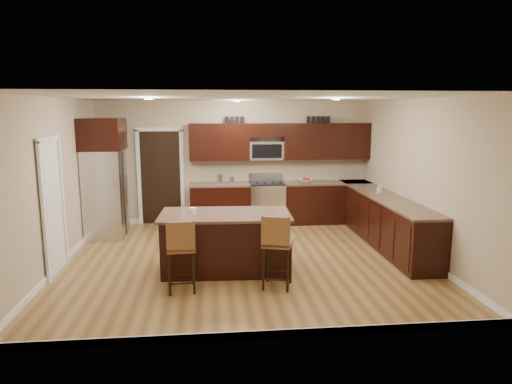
{
  "coord_description": "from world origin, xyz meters",
  "views": [
    {
      "loc": [
        -0.56,
        -7.4,
        2.5
      ],
      "look_at": [
        0.23,
        0.4,
        1.09
      ],
      "focal_mm": 32.0,
      "sensor_mm": 36.0,
      "label": 1
    }
  ],
  "objects": [
    {
      "name": "island",
      "position": [
        -0.34,
        -0.47,
        0.43
      ],
      "size": [
        2.06,
        1.15,
        0.92
      ],
      "rotation": [
        0.0,
        0.0,
        -0.04
      ],
      "color": "black",
      "rests_on": "floor"
    },
    {
      "name": "canister_short",
      "position": [
        -0.11,
        2.45,
        0.99
      ],
      "size": [
        0.11,
        0.11,
        0.14
      ],
      "primitive_type": "cylinder",
      "color": "silver",
      "rests_on": "base_cabinets"
    },
    {
      "name": "floor",
      "position": [
        0.0,
        0.0,
        0.0
      ],
      "size": [
        6.0,
        6.0,
        0.0
      ],
      "primitive_type": "plane",
      "color": "olive",
      "rests_on": "ground"
    },
    {
      "name": "base_cabinets",
      "position": [
        1.9,
        1.45,
        0.46
      ],
      "size": [
        4.02,
        3.96,
        0.92
      ],
      "color": "black",
      "rests_on": "floor"
    },
    {
      "name": "soap_bottle",
      "position": [
        2.7,
        1.0,
        1.0
      ],
      "size": [
        0.08,
        0.08,
        0.17
      ],
      "primitive_type": "imported",
      "rotation": [
        0.0,
        0.0,
        -0.01
      ],
      "color": "#B2B2B2",
      "rests_on": "base_cabinets"
    },
    {
      "name": "floor_mat",
      "position": [
        0.7,
        1.37,
        0.01
      ],
      "size": [
        0.92,
        0.69,
        0.01
      ],
      "primitive_type": "cube",
      "rotation": [
        0.0,
        0.0,
        0.17
      ],
      "color": "brown",
      "rests_on": "floor"
    },
    {
      "name": "upper_cabinets",
      "position": [
        1.04,
        2.58,
        1.84
      ],
      "size": [
        4.0,
        0.33,
        0.8
      ],
      "color": "black",
      "rests_on": "wall_back"
    },
    {
      "name": "wall_back",
      "position": [
        0.0,
        2.75,
        1.35
      ],
      "size": [
        6.0,
        0.0,
        6.0
      ],
      "primitive_type": "plane",
      "rotation": [
        1.57,
        0.0,
        0.0
      ],
      "color": "tan",
      "rests_on": "floor"
    },
    {
      "name": "refrigerator",
      "position": [
        -2.62,
        1.69,
        1.21
      ],
      "size": [
        0.79,
        0.93,
        2.35
      ],
      "color": "silver",
      "rests_on": "floor"
    },
    {
      "name": "stool_right",
      "position": [
        0.35,
        -1.32,
        0.67
      ],
      "size": [
        0.5,
        0.5,
        1.07
      ],
      "rotation": [
        0.0,
        0.0,
        -0.3
      ],
      "color": "olive",
      "rests_on": "floor"
    },
    {
      "name": "canister_tall",
      "position": [
        -0.35,
        2.45,
        1.02
      ],
      "size": [
        0.12,
        0.12,
        0.2
      ],
      "primitive_type": "cylinder",
      "color": "silver",
      "rests_on": "base_cabinets"
    },
    {
      "name": "doorway",
      "position": [
        -1.65,
        2.73,
        1.03
      ],
      "size": [
        0.85,
        0.03,
        2.06
      ],
      "primitive_type": "cube",
      "color": "black",
      "rests_on": "floor"
    },
    {
      "name": "pantry_door",
      "position": [
        -2.98,
        -0.3,
        1.02
      ],
      "size": [
        0.03,
        0.8,
        2.04
      ],
      "primitive_type": "cube",
      "color": "white",
      "rests_on": "floor"
    },
    {
      "name": "wall_left",
      "position": [
        -3.0,
        0.0,
        1.35
      ],
      "size": [
        0.0,
        5.5,
        5.5
      ],
      "primitive_type": "plane",
      "rotation": [
        1.57,
        0.0,
        1.57
      ],
      "color": "tan",
      "rests_on": "floor"
    },
    {
      "name": "microwave",
      "position": [
        0.68,
        2.6,
        1.62
      ],
      "size": [
        0.76,
        0.31,
        0.4
      ],
      "primitive_type": "cube",
      "color": "silver",
      "rests_on": "upper_cabinets"
    },
    {
      "name": "stool_left",
      "position": [
        -0.98,
        -1.32,
        0.64
      ],
      "size": [
        0.41,
        0.41,
        1.03
      ],
      "rotation": [
        0.0,
        0.0,
        0.07
      ],
      "color": "olive",
      "rests_on": "floor"
    },
    {
      "name": "wall_right",
      "position": [
        3.0,
        0.0,
        1.35
      ],
      "size": [
        0.0,
        5.5,
        5.5
      ],
      "primitive_type": "plane",
      "rotation": [
        1.57,
        0.0,
        -1.57
      ],
      "color": "tan",
      "rests_on": "floor"
    },
    {
      "name": "fruit_bowl",
      "position": [
        1.55,
        2.45,
        0.95
      ],
      "size": [
        0.33,
        0.33,
        0.07
      ],
      "primitive_type": "imported",
      "rotation": [
        0.0,
        0.0,
        -0.2
      ],
      "color": "silver",
      "rests_on": "base_cabinets"
    },
    {
      "name": "letter_decor",
      "position": [
        0.9,
        2.58,
        2.29
      ],
      "size": [
        2.2,
        0.03,
        0.15
      ],
      "primitive_type": null,
      "color": "black",
      "rests_on": "upper_cabinets"
    },
    {
      "name": "island_jar",
      "position": [
        -0.84,
        -0.47,
        0.97
      ],
      "size": [
        0.1,
        0.1,
        0.1
      ],
      "primitive_type": "cylinder",
      "color": "white",
      "rests_on": "island"
    },
    {
      "name": "ceiling",
      "position": [
        0.0,
        0.0,
        2.7
      ],
      "size": [
        6.0,
        6.0,
        0.0
      ],
      "primitive_type": "plane",
      "rotation": [
        3.14,
        0.0,
        0.0
      ],
      "color": "silver",
      "rests_on": "wall_back"
    },
    {
      "name": "range",
      "position": [
        0.68,
        2.45,
        0.47
      ],
      "size": [
        0.76,
        0.64,
        1.11
      ],
      "color": "silver",
      "rests_on": "floor"
    }
  ]
}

